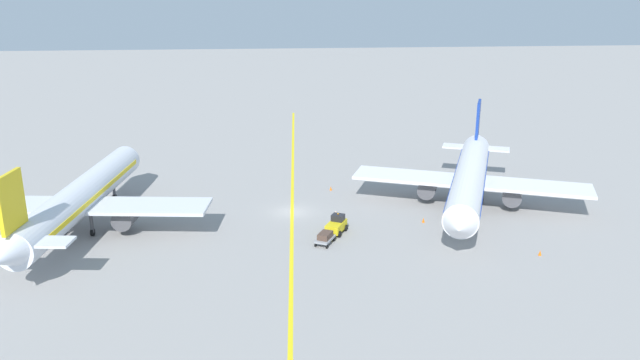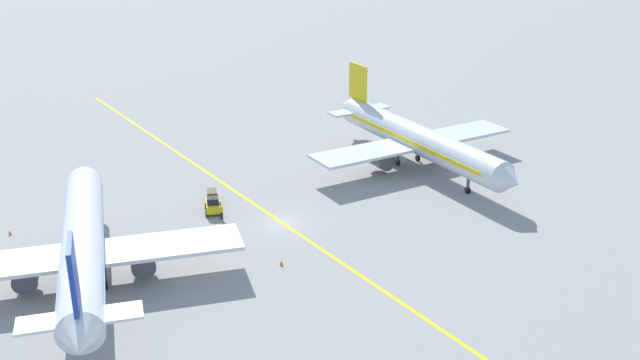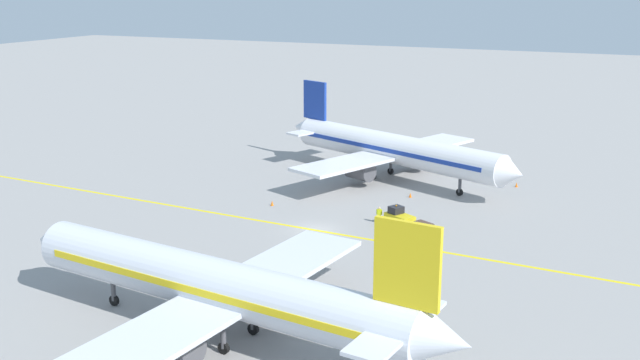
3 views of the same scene
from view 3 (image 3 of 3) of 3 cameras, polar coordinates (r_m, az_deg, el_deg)
name	(u,v)px [view 3 (image 3 of 3)]	position (r m, az deg, el deg)	size (l,w,h in m)	color
ground_plane	(315,230)	(72.37, -0.35, -3.85)	(400.00, 400.00, 0.00)	gray
apron_yellow_centreline	(315,230)	(72.37, -0.35, -3.84)	(0.40, 120.00, 0.01)	yellow
airplane_at_gate	(219,287)	(50.47, -7.73, -8.08)	(28.42, 35.53, 10.60)	silver
airplane_adjacent_stand	(392,149)	(90.33, 5.53, 2.35)	(27.93, 34.08, 10.60)	white
baggage_tug_white	(399,218)	(73.59, 6.05, -2.87)	(2.78, 3.35, 2.11)	gold
baggage_cart_trailing	(423,228)	(71.42, 7.87, -3.61)	(2.45, 2.95, 1.24)	gray
ground_crew_worker	(379,214)	(74.42, 4.53, -2.62)	(0.29, 0.57, 1.68)	#23232D
traffic_cone_near_nose	(517,185)	(90.17, 14.74, -0.35)	(0.32, 0.32, 0.55)	orange
traffic_cone_mid_apron	(410,195)	(83.67, 6.90, -1.14)	(0.32, 0.32, 0.55)	orange
traffic_cone_by_wingtip	(272,203)	(80.22, -3.67, -1.77)	(0.32, 0.32, 0.55)	orange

